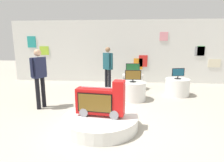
{
  "coord_description": "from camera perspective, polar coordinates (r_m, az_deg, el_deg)",
  "views": [
    {
      "loc": [
        0.31,
        -3.91,
        1.91
      ],
      "look_at": [
        -0.15,
        1.01,
        0.89
      ],
      "focal_mm": 29.96,
      "sensor_mm": 36.0,
      "label": 1
    }
  ],
  "objects": [
    {
      "name": "ground_plane",
      "position": [
        4.36,
        0.73,
        -14.31
      ],
      "size": [
        30.0,
        30.0,
        0.0
      ],
      "primitive_type": "plane",
      "color": "#A8A091"
    },
    {
      "name": "back_wall_display",
      "position": [
        9.06,
        3.4,
        8.9
      ],
      "size": [
        10.91,
        0.13,
        2.94
      ],
      "color": "silver",
      "rests_on": "ground"
    },
    {
      "name": "main_display_pedestal",
      "position": [
        4.38,
        -3.51,
        -12.19
      ],
      "size": [
        1.71,
        1.71,
        0.28
      ],
      "primitive_type": "cylinder",
      "color": "silver",
      "rests_on": "ground"
    },
    {
      "name": "novelty_firetruck_tv",
      "position": [
        4.19,
        -3.33,
        -6.25
      ],
      "size": [
        1.11,
        0.44,
        0.83
      ],
      "color": "gray",
      "rests_on": "main_display_pedestal"
    },
    {
      "name": "display_pedestal_left_rear",
      "position": [
        7.81,
        6.27,
        -0.2
      ],
      "size": [
        0.85,
        0.85,
        0.61
      ],
      "primitive_type": "cylinder",
      "color": "silver",
      "rests_on": "ground"
    },
    {
      "name": "tv_on_left_rear",
      "position": [
        7.71,
        6.37,
        3.9
      ],
      "size": [
        0.57,
        0.18,
        0.45
      ],
      "color": "black",
      "rests_on": "display_pedestal_left_rear"
    },
    {
      "name": "display_pedestal_center_rear",
      "position": [
        6.35,
        6.32,
        -3.01
      ],
      "size": [
        0.88,
        0.88,
        0.61
      ],
      "primitive_type": "cylinder",
      "color": "silver",
      "rests_on": "ground"
    },
    {
      "name": "tv_on_center_rear",
      "position": [
        6.23,
        6.43,
        1.64
      ],
      "size": [
        0.54,
        0.21,
        0.4
      ],
      "color": "black",
      "rests_on": "display_pedestal_center_rear"
    },
    {
      "name": "display_pedestal_right_rear",
      "position": [
        7.24,
        19.26,
        -1.75
      ],
      "size": [
        0.86,
        0.86,
        0.61
      ],
      "primitive_type": "cylinder",
      "color": "silver",
      "rests_on": "ground"
    },
    {
      "name": "tv_on_right_rear",
      "position": [
        7.14,
        19.53,
        2.26
      ],
      "size": [
        0.46,
        0.24,
        0.39
      ],
      "color": "black",
      "rests_on": "display_pedestal_right_rear"
    },
    {
      "name": "shopper_browsing_near_truck",
      "position": [
        7.37,
        -1.28,
        4.76
      ],
      "size": [
        0.42,
        0.42,
        1.74
      ],
      "color": "black",
      "rests_on": "ground"
    },
    {
      "name": "shopper_browsing_rear",
      "position": [
        5.75,
        -21.34,
        1.95
      ],
      "size": [
        0.33,
        0.52,
        1.73
      ],
      "color": "black",
      "rests_on": "ground"
    }
  ]
}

